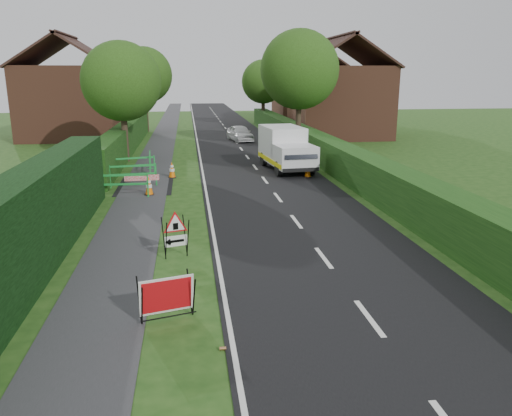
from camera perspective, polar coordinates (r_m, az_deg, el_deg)
ground at (r=12.35m, az=-2.38°, el=-7.95°), size 120.00×120.00×0.00m
road_surface at (r=46.72m, az=-3.42°, el=8.97°), size 6.00×90.00×0.02m
footpath at (r=46.62m, az=-10.26°, el=8.76°), size 2.00×90.00×0.02m
hedge_west_near at (r=12.93m, az=-25.28°, el=-8.37°), size 1.10×18.00×2.50m
hedge_west_far at (r=33.91m, az=-14.49°, el=6.29°), size 1.00×24.00×1.80m
hedge_east at (r=28.76m, az=7.57°, el=5.16°), size 1.20×50.00×1.50m
house_west at (r=42.34m, az=-20.40°, el=11.41°), size 7.50×7.40×7.88m
house_east_a at (r=41.18m, az=9.45°, el=12.05°), size 7.50×7.40×7.88m
house_east_b at (r=54.94m, az=6.12°, el=12.82°), size 7.50×7.40×7.88m
tree_nw at (r=29.55m, az=-15.14°, el=13.79°), size 4.40×4.40×6.70m
tree_ne at (r=34.16m, az=4.99°, el=15.47°), size 5.20×5.20×7.79m
tree_fw at (r=45.48m, az=-12.67°, el=14.58°), size 4.80×4.80×7.24m
tree_fe at (r=49.90m, az=0.83°, el=14.23°), size 4.20×4.20×6.33m
red_rect_sign at (r=10.27m, az=-10.16°, el=-9.87°), size 1.20×0.90×0.92m
triangle_sign at (r=13.50m, az=-9.32°, el=-2.66°), size 0.93×0.93×1.10m
works_van at (r=26.21m, az=3.39°, el=6.91°), size 2.35×4.99×2.20m
traffic_cone_0 at (r=24.42m, az=5.94°, el=4.42°), size 0.38×0.38×0.79m
traffic_cone_1 at (r=25.85m, az=5.23°, el=5.02°), size 0.38×0.38×0.79m
traffic_cone_2 at (r=28.24m, az=3.91°, el=5.89°), size 0.38×0.38×0.79m
traffic_cone_3 at (r=21.10m, az=-12.14°, el=2.52°), size 0.38×0.38×0.79m
traffic_cone_4 at (r=24.52m, az=-9.59°, el=4.34°), size 0.38×0.38×0.79m
ped_barrier_0 at (r=20.84m, az=-15.02°, el=2.86°), size 2.07×0.40×1.00m
ped_barrier_1 at (r=22.88m, az=-13.88°, el=3.97°), size 2.09×0.56×1.00m
ped_barrier_2 at (r=25.07m, az=-13.80°, el=4.90°), size 2.09×0.81×1.00m
ped_barrier_3 at (r=26.04m, az=-12.03°, el=5.36°), size 0.47×2.08×1.00m
redwhite_plank at (r=22.59m, az=-12.85°, el=2.26°), size 1.50×0.14×0.25m
litter_can at (r=9.36m, az=-3.82°, el=-15.92°), size 0.12×0.07×0.07m
hatchback_car at (r=38.08m, az=-1.83°, el=8.55°), size 2.01×3.69×1.19m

